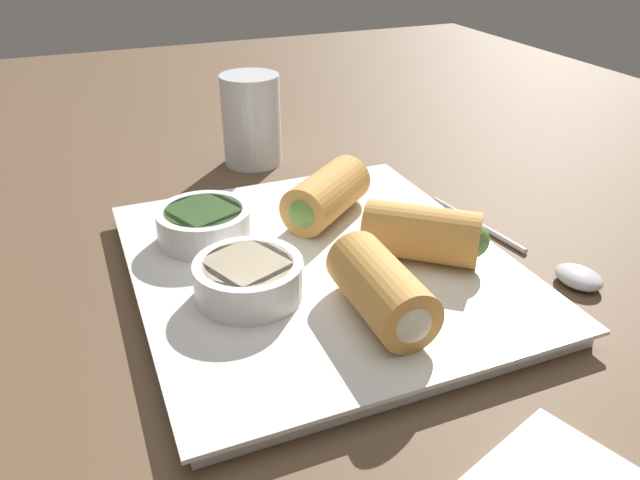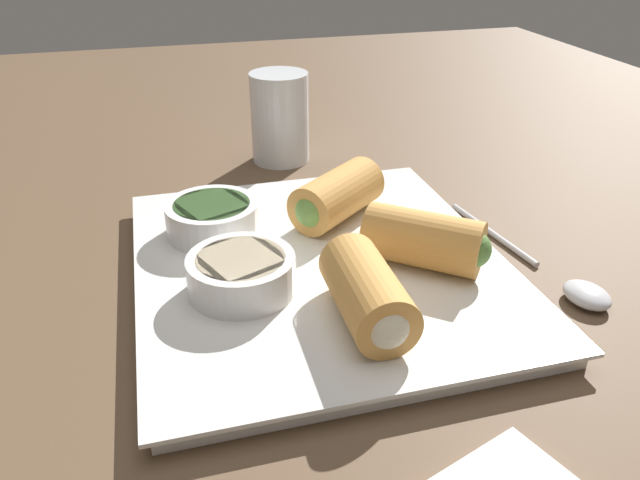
% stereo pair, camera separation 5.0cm
% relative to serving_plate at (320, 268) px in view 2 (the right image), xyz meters
% --- Properties ---
extents(table_surface, '(1.80, 1.40, 0.02)m').
position_rel_serving_plate_xyz_m(table_surface, '(-0.02, 0.01, -0.02)').
color(table_surface, brown).
rests_on(table_surface, ground).
extents(serving_plate, '(0.30, 0.27, 0.01)m').
position_rel_serving_plate_xyz_m(serving_plate, '(0.00, 0.00, 0.00)').
color(serving_plate, silver).
rests_on(serving_plate, table_surface).
extents(roll_front_left, '(0.08, 0.09, 0.04)m').
position_rel_serving_plate_xyz_m(roll_front_left, '(0.06, -0.03, 0.03)').
color(roll_front_left, '#D19347').
rests_on(roll_front_left, serving_plate).
extents(roll_front_right, '(0.09, 0.09, 0.04)m').
position_rel_serving_plate_xyz_m(roll_front_right, '(-0.03, -0.07, 0.03)').
color(roll_front_right, '#D19347').
rests_on(roll_front_right, serving_plate).
extents(roll_back_left, '(0.09, 0.04, 0.04)m').
position_rel_serving_plate_xyz_m(roll_back_left, '(-0.09, -0.01, 0.03)').
color(roll_back_left, '#D19347').
rests_on(roll_back_left, serving_plate).
extents(dipping_bowl_near, '(0.07, 0.07, 0.03)m').
position_rel_serving_plate_xyz_m(dipping_bowl_near, '(-0.03, 0.06, 0.02)').
color(dipping_bowl_near, white).
rests_on(dipping_bowl_near, serving_plate).
extents(dipping_bowl_far, '(0.07, 0.07, 0.03)m').
position_rel_serving_plate_xyz_m(dipping_bowl_far, '(0.06, 0.07, 0.02)').
color(dipping_bowl_far, white).
rests_on(dipping_bowl_far, serving_plate).
extents(spoon, '(0.18, 0.04, 0.01)m').
position_rel_serving_plate_xyz_m(spoon, '(-0.06, -0.17, -0.00)').
color(spoon, silver).
rests_on(spoon, table_surface).
extents(drinking_glass, '(0.06, 0.06, 0.09)m').
position_rel_serving_plate_xyz_m(drinking_glass, '(0.24, -0.02, 0.04)').
color(drinking_glass, silver).
rests_on(drinking_glass, table_surface).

